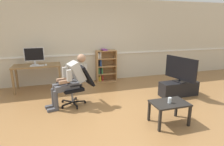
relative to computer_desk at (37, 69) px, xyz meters
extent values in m
plane|color=olive|center=(1.73, -2.15, -0.65)|extent=(18.00, 18.00, 0.00)
cube|color=beige|center=(1.73, 0.50, 0.70)|extent=(12.00, 0.10, 2.70)
cube|color=white|center=(1.73, 0.43, 0.27)|extent=(12.00, 0.03, 0.05)
cube|color=olive|center=(-0.62, -0.26, -0.29)|extent=(0.06, 0.06, 0.72)
cube|color=olive|center=(0.62, -0.26, -0.29)|extent=(0.06, 0.06, 0.72)
cube|color=olive|center=(0.62, 0.26, -0.29)|extent=(0.06, 0.06, 0.72)
cube|color=olive|center=(-0.62, 0.26, -0.29)|extent=(0.06, 0.06, 0.72)
cube|color=olive|center=(0.00, 0.00, 0.09)|extent=(1.32, 0.60, 0.04)
cube|color=silver|center=(-0.05, 0.06, 0.12)|extent=(0.18, 0.14, 0.01)
cube|color=silver|center=(-0.05, 0.08, 0.17)|extent=(0.04, 0.02, 0.10)
cube|color=silver|center=(-0.05, 0.08, 0.41)|extent=(0.55, 0.02, 0.38)
cube|color=black|center=(-0.05, 0.07, 0.41)|extent=(0.50, 0.00, 0.35)
cube|color=white|center=(0.02, -0.14, 0.12)|extent=(0.38, 0.12, 0.02)
cube|color=white|center=(0.26, -0.12, 0.13)|extent=(0.06, 0.10, 0.03)
cube|color=#AD7F4C|center=(1.83, 0.27, -0.12)|extent=(0.03, 0.28, 1.06)
cube|color=#AD7F4C|center=(2.47, 0.27, -0.12)|extent=(0.03, 0.28, 1.06)
cube|color=#AD7F4C|center=(2.15, 0.41, -0.12)|extent=(0.64, 0.02, 1.06)
cube|color=#AD7F4C|center=(2.15, 0.27, -0.63)|extent=(0.61, 0.28, 0.03)
cube|color=#AD7F4C|center=(2.15, 0.27, -0.37)|extent=(0.61, 0.28, 0.03)
cube|color=#AD7F4C|center=(2.15, 0.27, -0.12)|extent=(0.61, 0.28, 0.03)
cube|color=#AD7F4C|center=(2.15, 0.27, 0.14)|extent=(0.61, 0.28, 0.03)
cube|color=#AD7F4C|center=(2.15, 0.27, 0.40)|extent=(0.61, 0.28, 0.03)
cube|color=gold|center=(1.88, 0.29, -0.54)|extent=(0.03, 0.19, 0.15)
cube|color=#38844C|center=(1.88, 0.26, -0.25)|extent=(0.03, 0.19, 0.21)
cube|color=black|center=(1.88, 0.28, 0.00)|extent=(0.03, 0.19, 0.20)
cube|color=white|center=(1.88, 0.26, 0.25)|extent=(0.04, 0.19, 0.18)
cube|color=gold|center=(1.93, 0.26, -0.52)|extent=(0.04, 0.19, 0.20)
cube|color=black|center=(1.94, 0.28, -0.27)|extent=(0.04, 0.19, 0.17)
cube|color=#2D519E|center=(1.95, 0.26, 0.02)|extent=(0.03, 0.19, 0.24)
cube|color=white|center=(1.95, 0.27, 0.26)|extent=(0.03, 0.19, 0.22)
cube|color=red|center=(2.01, 0.28, -0.52)|extent=(0.04, 0.19, 0.20)
cube|color=#38844C|center=(1.99, 0.27, -0.27)|extent=(0.03, 0.19, 0.19)
cube|color=#89428E|center=(2.11, 0.25, 0.43)|extent=(0.16, 0.22, 0.02)
cube|color=#89428E|center=(2.07, 0.28, 0.45)|extent=(0.16, 0.22, 0.02)
cube|color=white|center=(0.85, 0.39, -0.34)|extent=(0.09, 0.08, 0.62)
cube|color=white|center=(0.98, 0.39, -0.34)|extent=(0.09, 0.08, 0.62)
cube|color=white|center=(1.10, 0.39, -0.34)|extent=(0.09, 0.08, 0.62)
cube|color=white|center=(1.22, 0.39, -0.34)|extent=(0.09, 0.08, 0.62)
cube|color=white|center=(1.35, 0.39, -0.34)|extent=(0.09, 0.08, 0.62)
cube|color=white|center=(1.47, 0.39, -0.34)|extent=(0.09, 0.08, 0.62)
cube|color=black|center=(0.90, -1.51, -0.58)|extent=(0.11, 0.30, 0.02)
cylinder|color=black|center=(0.94, -1.66, -0.62)|extent=(0.04, 0.06, 0.06)
cube|color=black|center=(1.01, -1.38, -0.58)|extent=(0.30, 0.06, 0.02)
cylinder|color=black|center=(1.16, -1.39, -0.62)|extent=(0.06, 0.03, 0.06)
cube|color=black|center=(0.92, -1.23, -0.58)|extent=(0.14, 0.29, 0.02)
cylinder|color=black|center=(0.97, -1.09, -0.62)|extent=(0.04, 0.06, 0.06)
cube|color=black|center=(0.75, -1.27, -0.58)|extent=(0.25, 0.22, 0.02)
cylinder|color=black|center=(0.63, -1.18, -0.62)|extent=(0.06, 0.05, 0.06)
cube|color=black|center=(0.74, -1.45, -0.58)|extent=(0.27, 0.19, 0.02)
cylinder|color=black|center=(0.61, -1.53, -0.62)|extent=(0.06, 0.05, 0.06)
cylinder|color=gray|center=(0.86, -1.37, -0.42)|extent=(0.05, 0.05, 0.30)
cube|color=black|center=(0.86, -1.37, -0.24)|extent=(0.56, 0.56, 0.07)
cube|color=black|center=(1.21, -1.28, 0.05)|extent=(0.42, 0.50, 0.52)
cube|color=black|center=(0.82, -1.11, -0.09)|extent=(0.28, 0.11, 0.03)
cube|color=black|center=(0.95, -1.62, -0.09)|extent=(0.28, 0.11, 0.03)
cube|color=#4C4C51|center=(0.86, -1.37, -0.13)|extent=(0.34, 0.39, 0.14)
cube|color=#B2B2AD|center=(0.99, -1.33, 0.16)|extent=(0.45, 0.42, 0.52)
sphere|color=#A87A5B|center=(1.13, -1.30, 0.47)|extent=(0.20, 0.20, 0.20)
cube|color=black|center=(0.59, -1.44, -0.03)|extent=(0.15, 0.07, 0.02)
cube|color=#4C4C51|center=(0.64, -1.32, -0.16)|extent=(0.44, 0.23, 0.13)
cylinder|color=#4C4C51|center=(0.43, -1.37, -0.42)|extent=(0.10, 0.10, 0.46)
cube|color=#4C4C51|center=(0.34, -1.40, -0.62)|extent=(0.24, 0.14, 0.06)
cube|color=#4C4C51|center=(0.69, -1.52, -0.16)|extent=(0.44, 0.23, 0.13)
cylinder|color=#4C4C51|center=(0.48, -1.57, -0.42)|extent=(0.10, 0.10, 0.46)
cube|color=#4C4C51|center=(0.39, -1.59, -0.62)|extent=(0.24, 0.14, 0.06)
cube|color=#B2B2AD|center=(0.73, -1.24, 0.14)|extent=(0.12, 0.10, 0.26)
cube|color=#A87A5B|center=(0.65, -1.32, -0.01)|extent=(0.25, 0.13, 0.07)
cube|color=#B2B2AD|center=(0.81, -1.55, 0.14)|extent=(0.12, 0.10, 0.26)
cube|color=#A87A5B|center=(0.69, -1.51, -0.01)|extent=(0.25, 0.13, 0.07)
cube|color=black|center=(3.69, -1.59, -0.45)|extent=(1.04, 0.37, 0.39)
cube|color=black|center=(3.69, -1.59, -0.25)|extent=(0.27, 0.36, 0.02)
cylinder|color=black|center=(3.69, -1.59, -0.21)|extent=(0.04, 0.04, 0.05)
cube|color=black|center=(3.69, -1.59, 0.11)|extent=(0.27, 0.97, 0.61)
cube|color=#B7D1F9|center=(3.71, -1.59, 0.11)|extent=(0.22, 0.90, 0.56)
cube|color=black|center=(2.27, -3.01, -0.44)|extent=(0.04, 0.04, 0.41)
cube|color=black|center=(2.90, -3.01, -0.44)|extent=(0.04, 0.04, 0.41)
cube|color=black|center=(2.90, -2.60, -0.44)|extent=(0.04, 0.04, 0.41)
cube|color=black|center=(2.27, -2.60, -0.44)|extent=(0.04, 0.04, 0.41)
cube|color=black|center=(2.59, -2.80, -0.22)|extent=(0.70, 0.47, 0.03)
cylinder|color=silver|center=(2.57, -2.82, -0.15)|extent=(0.07, 0.07, 0.11)
camera|label=1|loc=(0.57, -5.64, 1.25)|focal=29.69mm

